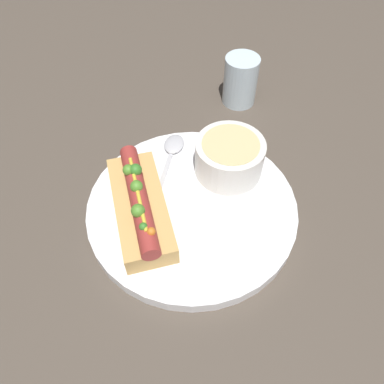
{
  "coord_description": "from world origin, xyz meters",
  "views": [
    {
      "loc": [
        0.29,
        -0.12,
        0.45
      ],
      "look_at": [
        0.0,
        0.0,
        0.05
      ],
      "focal_mm": 35.0,
      "sensor_mm": 36.0,
      "label": 1
    }
  ],
  "objects_px": {
    "drinking_glass": "(240,81)",
    "spoon": "(171,153)",
    "soup_bowl": "(229,156)",
    "hot_dog": "(140,205)"
  },
  "relations": [
    {
      "from": "drinking_glass",
      "to": "spoon",
      "type": "bearing_deg",
      "value": -59.35
    },
    {
      "from": "spoon",
      "to": "soup_bowl",
      "type": "bearing_deg",
      "value": -98.64
    },
    {
      "from": "hot_dog",
      "to": "spoon",
      "type": "bearing_deg",
      "value": 147.23
    },
    {
      "from": "hot_dog",
      "to": "soup_bowl",
      "type": "xyz_separation_m",
      "value": [
        -0.03,
        0.15,
        0.01
      ]
    },
    {
      "from": "hot_dog",
      "to": "drinking_glass",
      "type": "height_order",
      "value": "drinking_glass"
    },
    {
      "from": "soup_bowl",
      "to": "drinking_glass",
      "type": "height_order",
      "value": "drinking_glass"
    },
    {
      "from": "hot_dog",
      "to": "soup_bowl",
      "type": "height_order",
      "value": "hot_dog"
    },
    {
      "from": "hot_dog",
      "to": "spoon",
      "type": "height_order",
      "value": "hot_dog"
    },
    {
      "from": "soup_bowl",
      "to": "spoon",
      "type": "xyz_separation_m",
      "value": [
        -0.06,
        -0.07,
        -0.03
      ]
    },
    {
      "from": "soup_bowl",
      "to": "spoon",
      "type": "bearing_deg",
      "value": -132.98
    }
  ]
}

